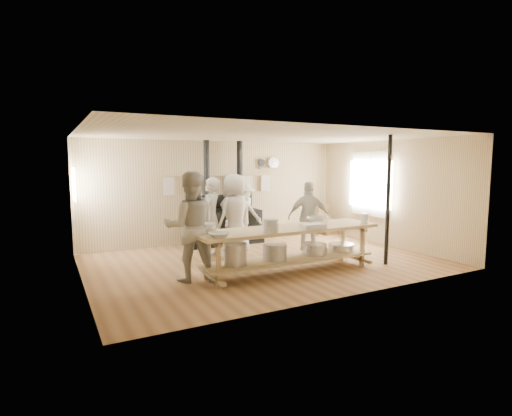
% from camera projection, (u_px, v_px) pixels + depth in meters
% --- Properties ---
extents(ground, '(7.00, 7.00, 0.00)m').
position_uv_depth(ground, '(265.00, 261.00, 8.33)').
color(ground, brown).
rests_on(ground, ground).
extents(room_shell, '(7.00, 7.00, 7.00)m').
position_uv_depth(room_shell, '(265.00, 184.00, 8.14)').
color(room_shell, tan).
rests_on(room_shell, ground).
extents(window_right, '(0.09, 1.50, 1.65)m').
position_uv_depth(window_right, '(371.00, 184.00, 10.30)').
color(window_right, beige).
rests_on(window_right, ground).
extents(left_opening, '(0.00, 0.90, 0.90)m').
position_uv_depth(left_opening, '(74.00, 185.00, 8.30)').
color(left_opening, white).
rests_on(left_opening, ground).
extents(stove, '(1.90, 0.75, 2.60)m').
position_uv_depth(stove, '(224.00, 223.00, 10.13)').
color(stove, black).
rests_on(stove, ground).
extents(towel_rail, '(3.00, 0.04, 0.47)m').
position_uv_depth(towel_rail, '(220.00, 182.00, 10.26)').
color(towel_rail, tan).
rests_on(towel_rail, ground).
extents(back_wall_shelf, '(0.63, 0.14, 0.32)m').
position_uv_depth(back_wall_shelf, '(269.00, 164.00, 10.92)').
color(back_wall_shelf, tan).
rests_on(back_wall_shelf, ground).
extents(prep_table, '(3.60, 0.90, 0.85)m').
position_uv_depth(prep_table, '(288.00, 245.00, 7.48)').
color(prep_table, tan).
rests_on(prep_table, ground).
extents(support_post, '(0.08, 0.08, 2.60)m').
position_uv_depth(support_post, '(388.00, 201.00, 7.95)').
color(support_post, black).
rests_on(support_post, ground).
extents(cook_far_left, '(0.74, 0.73, 1.73)m').
position_uv_depth(cook_far_left, '(211.00, 217.00, 8.69)').
color(cook_far_left, beige).
rests_on(cook_far_left, ground).
extents(cook_left, '(1.07, 0.93, 1.91)m').
position_uv_depth(cook_left, '(191.00, 227.00, 6.89)').
color(cook_left, beige).
rests_on(cook_left, ground).
extents(cook_center, '(1.03, 0.86, 1.81)m').
position_uv_depth(cook_center, '(235.00, 215.00, 8.80)').
color(cook_center, beige).
rests_on(cook_center, ground).
extents(cook_right, '(1.01, 0.87, 1.63)m').
position_uv_depth(cook_right, '(309.00, 217.00, 9.09)').
color(cook_right, beige).
rests_on(cook_right, ground).
extents(cook_by_window, '(1.06, 0.66, 1.58)m').
position_uv_depth(cook_by_window, '(243.00, 214.00, 9.82)').
color(cook_by_window, beige).
rests_on(cook_by_window, ground).
extents(chair, '(0.40, 0.40, 0.85)m').
position_uv_depth(chair, '(327.00, 225.00, 11.49)').
color(chair, brown).
rests_on(chair, ground).
extents(bowl_white_a, '(0.36, 0.36, 0.08)m').
position_uv_depth(bowl_white_a, '(219.00, 235.00, 6.43)').
color(bowl_white_a, silver).
rests_on(bowl_white_a, prep_table).
extents(bowl_steel_a, '(0.46, 0.46, 0.10)m').
position_uv_depth(bowl_steel_a, '(208.00, 230.00, 6.85)').
color(bowl_steel_a, silver).
rests_on(bowl_steel_a, prep_table).
extents(bowl_white_b, '(0.55, 0.55, 0.10)m').
position_uv_depth(bowl_white_b, '(316.00, 220.00, 8.13)').
color(bowl_white_b, silver).
rests_on(bowl_white_b, prep_table).
extents(bowl_steel_b, '(0.34, 0.34, 0.10)m').
position_uv_depth(bowl_steel_b, '(323.00, 219.00, 8.16)').
color(bowl_steel_b, silver).
rests_on(bowl_steel_b, prep_table).
extents(roasting_pan, '(0.45, 0.32, 0.09)m').
position_uv_depth(roasting_pan, '(313.00, 226.00, 7.29)').
color(roasting_pan, '#B2B2B7').
rests_on(roasting_pan, prep_table).
extents(mixing_bowl_large, '(0.41, 0.41, 0.13)m').
position_uv_depth(mixing_bowl_large, '(319.00, 219.00, 8.16)').
color(mixing_bowl_large, silver).
rests_on(mixing_bowl_large, prep_table).
extents(bucket_galv, '(0.27, 0.27, 0.24)m').
position_uv_depth(bucket_galv, '(271.00, 226.00, 6.87)').
color(bucket_galv, gray).
rests_on(bucket_galv, prep_table).
extents(deep_bowl_enamel, '(0.28, 0.28, 0.17)m').
position_uv_depth(deep_bowl_enamel, '(208.00, 228.00, 6.84)').
color(deep_bowl_enamel, silver).
rests_on(deep_bowl_enamel, prep_table).
extents(pitcher, '(0.16, 0.16, 0.21)m').
position_uv_depth(pitcher, '(364.00, 219.00, 7.86)').
color(pitcher, silver).
rests_on(pitcher, prep_table).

